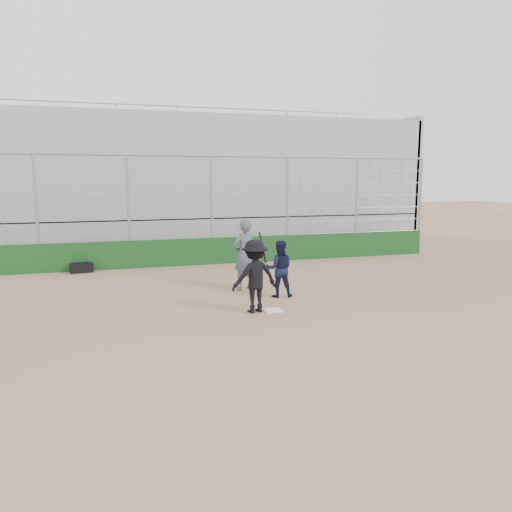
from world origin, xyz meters
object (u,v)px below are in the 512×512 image
object	(u,v)px
equipment_bag	(81,268)
batter_at_plate	(255,276)
catcher_crouched	(279,278)
umpire	(244,258)

from	to	relation	value
equipment_bag	batter_at_plate	bearing A→B (deg)	-57.24
catcher_crouched	batter_at_plate	bearing A→B (deg)	-130.92
catcher_crouched	umpire	distance (m)	1.40
equipment_bag	catcher_crouched	bearing A→B (deg)	-44.99
umpire	equipment_bag	size ratio (longest dim) A/B	2.32
catcher_crouched	equipment_bag	distance (m)	7.50
catcher_crouched	equipment_bag	xyz separation A→B (m)	(-5.30, 5.29, -0.36)
catcher_crouched	umpire	bearing A→B (deg)	119.40
batter_at_plate	catcher_crouched	xyz separation A→B (m)	(1.08, 1.25, -0.36)
batter_at_plate	catcher_crouched	world-z (taller)	batter_at_plate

